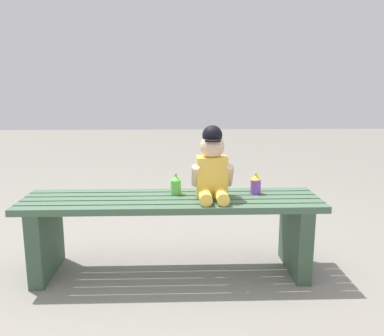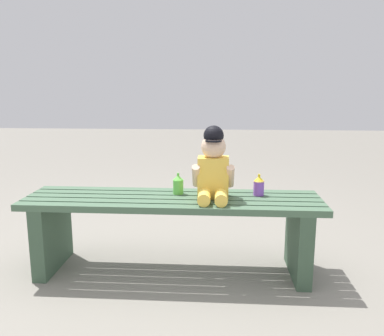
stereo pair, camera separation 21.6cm
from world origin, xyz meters
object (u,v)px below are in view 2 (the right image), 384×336
object	(u,v)px
park_bench	(173,221)
child_figure	(213,167)
sippy_cup_right	(259,185)
sippy_cup_left	(178,184)

from	to	relation	value
park_bench	child_figure	bearing A→B (deg)	-0.17
park_bench	child_figure	xyz separation A→B (m)	(0.23, -0.00, 0.32)
park_bench	sippy_cup_right	distance (m)	0.53
sippy_cup_right	child_figure	bearing A→B (deg)	-163.54
sippy_cup_left	sippy_cup_right	size ratio (longest dim) A/B	1.00
park_bench	sippy_cup_right	bearing A→B (deg)	8.87
sippy_cup_left	sippy_cup_right	xyz separation A→B (m)	(0.46, 0.00, 0.00)
sippy_cup_left	sippy_cup_right	distance (m)	0.46
park_bench	sippy_cup_left	world-z (taller)	sippy_cup_left
child_figure	park_bench	bearing A→B (deg)	179.83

